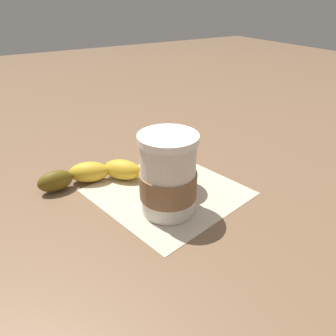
{
  "coord_description": "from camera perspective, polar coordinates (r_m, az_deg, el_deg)",
  "views": [
    {
      "loc": [
        -0.38,
        0.23,
        0.29
      ],
      "look_at": [
        0.0,
        0.0,
        0.04
      ],
      "focal_mm": 35.0,
      "sensor_mm": 36.0,
      "label": 1
    }
  ],
  "objects": [
    {
      "name": "muffin",
      "position": [
        0.52,
        0.55,
        0.81
      ],
      "size": [
        0.08,
        0.08,
        0.08
      ],
      "color": "beige",
      "rests_on": "paper_napkin"
    },
    {
      "name": "coffee_cup",
      "position": [
        0.46,
        0.02,
        -1.52
      ],
      "size": [
        0.08,
        0.08,
        0.12
      ],
      "color": "silver",
      "rests_on": "paper_napkin"
    },
    {
      "name": "paper_napkin",
      "position": [
        0.53,
        -0.0,
        -4.15
      ],
      "size": [
        0.25,
        0.25,
        0.0
      ],
      "primitive_type": "cube",
      "rotation": [
        0.0,
        0.0,
        0.21
      ],
      "color": "beige",
      "rests_on": "ground_plane"
    },
    {
      "name": "ground_plane",
      "position": [
        0.53,
        -0.0,
        -4.21
      ],
      "size": [
        3.0,
        3.0,
        0.0
      ],
      "primitive_type": "plane",
      "color": "brown"
    },
    {
      "name": "banana",
      "position": [
        0.56,
        -10.79,
        -0.92
      ],
      "size": [
        0.12,
        0.2,
        0.03
      ],
      "color": "gold",
      "rests_on": "paper_napkin"
    }
  ]
}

